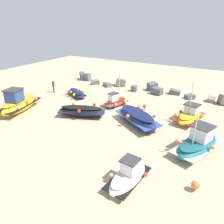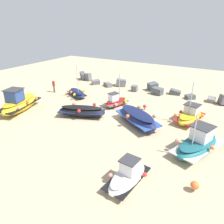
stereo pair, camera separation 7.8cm
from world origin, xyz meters
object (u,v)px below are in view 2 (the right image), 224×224
object	(u,v)px
fishing_boat_7	(137,118)
mooring_buoy_0	(195,185)
person_walking	(54,85)
mooring_buoy_1	(145,106)
fishing_boat_5	(116,102)
fishing_boat_4	(77,93)
fishing_boat_0	(198,144)
fishing_boat_1	(82,111)
fishing_boat_6	(190,116)
fishing_boat_3	(19,103)
fishing_boat_2	(128,176)

from	to	relation	value
fishing_boat_7	mooring_buoy_0	size ratio (longest dim) A/B	8.05
fishing_boat_7	person_walking	xyz separation A→B (m)	(-13.01, 3.13, 0.27)
fishing_boat_7	mooring_buoy_0	xyz separation A→B (m)	(6.03, -5.83, -0.28)
mooring_buoy_1	person_walking	bearing A→B (deg)	-177.92
fishing_boat_5	mooring_buoy_1	world-z (taller)	fishing_boat_5
fishing_boat_4	fishing_boat_0	bearing A→B (deg)	-171.59
fishing_boat_1	fishing_boat_6	world-z (taller)	fishing_boat_6
fishing_boat_3	mooring_buoy_1	bearing A→B (deg)	107.15
fishing_boat_5	fishing_boat_7	distance (m)	4.83
fishing_boat_1	fishing_boat_3	size ratio (longest dim) A/B	0.90
fishing_boat_3	person_walking	distance (m)	6.42
fishing_boat_0	fishing_boat_4	world-z (taller)	fishing_boat_4
fishing_boat_0	fishing_boat_2	distance (m)	5.93
fishing_boat_2	fishing_boat_6	size ratio (longest dim) A/B	0.85
person_walking	fishing_boat_7	bearing A→B (deg)	97.80
fishing_boat_4	mooring_buoy_1	size ratio (longest dim) A/B	6.98
fishing_boat_1	fishing_boat_2	world-z (taller)	fishing_boat_2
mooring_buoy_0	fishing_boat_5	bearing A→B (deg)	138.21
fishing_boat_3	fishing_boat_6	size ratio (longest dim) A/B	1.33
fishing_boat_2	mooring_buoy_0	bearing A→B (deg)	-64.82
fishing_boat_3	fishing_boat_2	bearing A→B (deg)	60.16
fishing_boat_3	fishing_boat_7	bearing A→B (deg)	90.66
fishing_boat_5	fishing_boat_2	bearing A→B (deg)	50.30
fishing_boat_0	fishing_boat_6	world-z (taller)	fishing_boat_6
fishing_boat_6	person_walking	xyz separation A→B (m)	(-16.94, 0.11, 0.37)
person_walking	mooring_buoy_0	world-z (taller)	person_walking
fishing_boat_7	mooring_buoy_0	world-z (taller)	fishing_boat_7
fishing_boat_4	mooring_buoy_1	distance (m)	8.82
fishing_boat_1	fishing_boat_5	xyz separation A→B (m)	(1.51, 4.01, -0.06)
fishing_boat_6	person_walking	distance (m)	16.95
fishing_boat_6	fishing_boat_3	bearing A→B (deg)	123.39
fishing_boat_5	mooring_buoy_1	xyz separation A→B (m)	(3.10, 0.62, -0.13)
fishing_boat_2	mooring_buoy_1	distance (m)	11.13
fishing_boat_3	fishing_boat_7	distance (m)	12.06
person_walking	mooring_buoy_0	bearing A→B (deg)	86.13
fishing_boat_1	person_walking	bearing A→B (deg)	129.57
fishing_boat_2	person_walking	world-z (taller)	person_walking
fishing_boat_2	mooring_buoy_0	distance (m)	3.66
fishing_boat_1	fishing_boat_5	world-z (taller)	fishing_boat_5
fishing_boat_5	fishing_boat_6	bearing A→B (deg)	108.24
fishing_boat_2	mooring_buoy_1	bearing A→B (deg)	22.74
fishing_boat_0	person_walking	distance (m)	19.13
fishing_boat_7	mooring_buoy_1	bearing A→B (deg)	132.81
person_walking	mooring_buoy_1	bearing A→B (deg)	113.42
fishing_boat_0	fishing_boat_7	bearing A→B (deg)	90.89
fishing_boat_0	fishing_boat_5	size ratio (longest dim) A/B	1.33
fishing_boat_2	fishing_boat_7	distance (m)	7.52
fishing_boat_1	fishing_boat_3	bearing A→B (deg)	176.39
person_walking	fishing_boat_5	bearing A→B (deg)	110.29
fishing_boat_0	fishing_boat_2	bearing A→B (deg)	170.88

